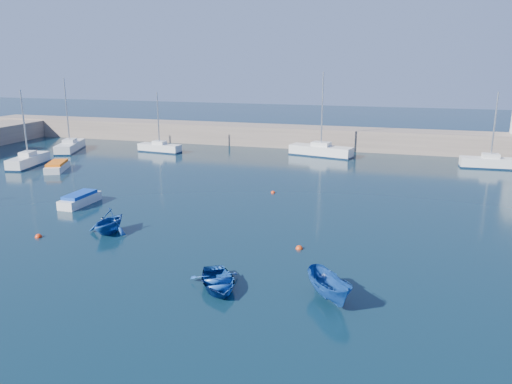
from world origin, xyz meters
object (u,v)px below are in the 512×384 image
(motorboat_2, at_px, (57,166))
(dinghy_center, at_px, (218,282))
(motorboat_1, at_px, (80,199))
(sailboat_7, at_px, (490,162))
(sailboat_5, at_px, (160,148))
(sailboat_3, at_px, (28,160))
(dinghy_left, at_px, (109,221))
(dinghy_right, at_px, (329,288))
(sailboat_4, at_px, (70,146))
(sailboat_6, at_px, (321,150))

(motorboat_2, bearing_deg, dinghy_center, -62.72)
(motorboat_1, height_order, motorboat_2, motorboat_1)
(sailboat_7, relative_size, dinghy_center, 2.25)
(sailboat_5, bearing_deg, motorboat_2, 164.60)
(sailboat_3, height_order, sailboat_5, sailboat_3)
(dinghy_left, bearing_deg, motorboat_1, 140.73)
(dinghy_left, height_order, dinghy_right, dinghy_left)
(sailboat_5, xyz_separation_m, motorboat_1, (4.96, -23.17, -0.11))
(sailboat_5, relative_size, sailboat_7, 0.92)
(sailboat_3, relative_size, motorboat_1, 2.09)
(sailboat_3, height_order, sailboat_7, sailboat_3)
(sailboat_4, distance_m, motorboat_2, 11.94)
(motorboat_2, height_order, dinghy_center, motorboat_2)
(sailboat_6, height_order, motorboat_1, sailboat_6)
(sailboat_3, distance_m, sailboat_5, 15.23)
(dinghy_right, bearing_deg, motorboat_2, 110.48)
(sailboat_7, relative_size, dinghy_right, 2.29)
(dinghy_right, bearing_deg, sailboat_4, 104.34)
(dinghy_center, height_order, dinghy_right, dinghy_right)
(sailboat_4, height_order, sailboat_7, sailboat_4)
(sailboat_7, relative_size, dinghy_left, 2.57)
(sailboat_6, distance_m, dinghy_center, 37.25)
(motorboat_2, bearing_deg, dinghy_right, -57.08)
(motorboat_1, height_order, dinghy_right, dinghy_right)
(sailboat_7, distance_m, dinghy_left, 40.19)
(motorboat_1, bearing_deg, sailboat_3, 143.04)
(sailboat_5, relative_size, motorboat_2, 1.56)
(dinghy_right, bearing_deg, sailboat_3, 112.70)
(sailboat_6, xyz_separation_m, dinghy_center, (1.03, -37.23, -0.30))
(sailboat_6, relative_size, dinghy_right, 2.83)
(sailboat_4, xyz_separation_m, dinghy_center, (31.93, -31.58, -0.23))
(dinghy_center, bearing_deg, sailboat_4, 105.64)
(motorboat_1, distance_m, motorboat_2, 14.46)
(dinghy_center, distance_m, dinghy_right, 5.55)
(sailboat_4, distance_m, dinghy_center, 44.91)
(motorboat_2, relative_size, dinghy_right, 1.36)
(sailboat_5, relative_size, dinghy_right, 2.11)
(sailboat_7, height_order, dinghy_right, sailboat_7)
(sailboat_3, distance_m, motorboat_2, 4.52)
(sailboat_4, height_order, sailboat_5, sailboat_4)
(sailboat_3, bearing_deg, dinghy_left, -48.99)
(sailboat_5, xyz_separation_m, dinghy_left, (10.94, -28.39, 0.26))
(dinghy_left, bearing_deg, sailboat_6, 76.33)
(sailboat_6, xyz_separation_m, dinghy_right, (6.56, -36.97, 0.01))
(sailboat_3, distance_m, sailboat_4, 9.47)
(sailboat_4, xyz_separation_m, sailboat_5, (11.19, 2.53, -0.05))
(dinghy_center, bearing_deg, sailboat_3, 114.03)
(dinghy_center, height_order, dinghy_left, dinghy_left)
(sailboat_6, height_order, dinghy_center, sailboat_6)
(motorboat_1, bearing_deg, sailboat_7, 37.39)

